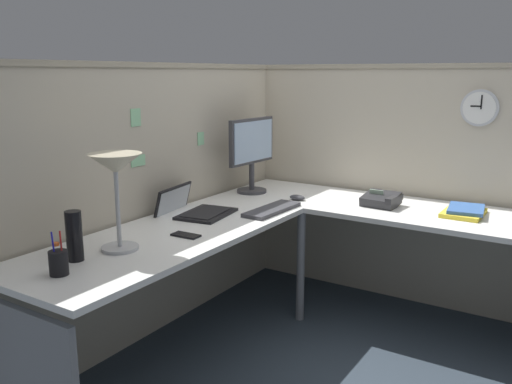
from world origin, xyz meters
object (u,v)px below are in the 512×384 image
cell_phone (186,235)px  book_stack (464,211)px  monitor (252,149)px  wall_clock (480,108)px  laptop (192,209)px  thermos_flask (74,236)px  office_phone (382,200)px  desk_lamp_dome (116,172)px  computer_mouse (297,197)px  pen_cup (59,262)px  keyboard (272,210)px

cell_phone → book_stack: 1.59m
monitor → wall_clock: 1.43m
laptop → book_stack: size_ratio=1.44×
laptop → book_stack: 1.56m
monitor → thermos_flask: bearing=-176.5°
office_phone → book_stack: office_phone is taller
monitor → desk_lamp_dome: size_ratio=1.12×
laptop → thermos_flask: (-0.89, -0.08, 0.09)m
desk_lamp_dome → thermos_flask: size_ratio=2.02×
monitor → computer_mouse: size_ratio=4.81×
monitor → office_phone: size_ratio=2.30×
monitor → pen_cup: size_ratio=2.78×
keyboard → wall_clock: 1.39m
desk_lamp_dome → book_stack: size_ratio=1.50×
desk_lamp_dome → laptop: bearing=11.0°
cell_phone → wall_clock: wall_clock is taller
desk_lamp_dome → office_phone: bearing=-27.0°
desk_lamp_dome → pen_cup: 0.47m
pen_cup → thermos_flask: (0.15, 0.08, 0.06)m
pen_cup → wall_clock: size_ratio=0.82×
office_phone → keyboard: bearing=133.1°
cell_phone → desk_lamp_dome: bearing=156.7°
desk_lamp_dome → pen_cup: bearing=-175.2°
cell_phone → keyboard: bearing=-11.8°
laptop → office_phone: bearing=-48.8°
laptop → computer_mouse: laptop is taller
keyboard → desk_lamp_dome: 1.06m
pen_cup → cell_phone: size_ratio=1.25×
computer_mouse → thermos_flask: 1.54m
computer_mouse → monitor: bearing=84.3°
monitor → keyboard: (-0.37, -0.38, -0.28)m
cell_phone → book_stack: bearing=-44.8°
keyboard → desk_lamp_dome: size_ratio=0.97×
pen_cup → wall_clock: wall_clock is taller
thermos_flask → cell_phone: bearing=-18.2°
monitor → desk_lamp_dome: (-1.34, -0.14, 0.07)m
keyboard → pen_cup: (-1.33, 0.20, 0.04)m
pen_cup → office_phone: 1.93m
laptop → thermos_flask: 0.90m
cell_phone → office_phone: 1.27m
pen_cup → book_stack: size_ratio=0.61×
cell_phone → wall_clock: size_ratio=0.65×
pen_cup → book_stack: (1.85, -1.17, -0.03)m
thermos_flask → book_stack: 2.11m
monitor → wall_clock: (0.47, -1.32, 0.29)m
monitor → office_phone: bearing=-83.7°
thermos_flask → book_stack: (1.70, -1.25, -0.09)m
keyboard → thermos_flask: size_ratio=1.95×
monitor → keyboard: bearing=-134.3°
laptop → wall_clock: 1.82m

